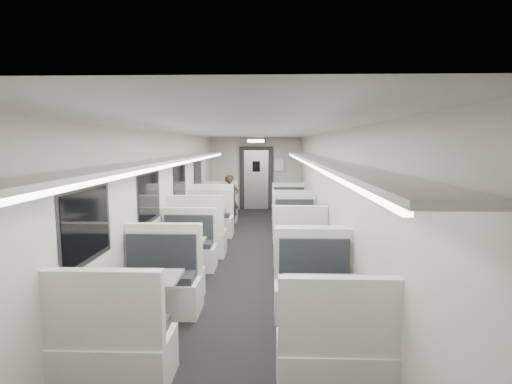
# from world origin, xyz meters

# --- Properties ---
(room) EXTENTS (3.24, 12.24, 2.64)m
(room) POSITION_xyz_m (0.00, 0.00, 1.20)
(room) COLOR black
(room) RESTS_ON ground
(booth_left_a) EXTENTS (1.03, 2.09, 1.12)m
(booth_left_a) POSITION_xyz_m (-1.00, 3.10, 0.37)
(booth_left_a) COLOR beige
(booth_left_a) RESTS_ON room
(booth_left_b) EXTENTS (1.12, 2.28, 1.22)m
(booth_left_b) POSITION_xyz_m (-1.00, 1.26, 0.41)
(booth_left_b) COLOR beige
(booth_left_b) RESTS_ON room
(booth_left_c) EXTENTS (0.97, 1.98, 1.06)m
(booth_left_c) POSITION_xyz_m (-1.00, -1.19, 0.35)
(booth_left_c) COLOR beige
(booth_left_c) RESTS_ON room
(booth_left_d) EXTENTS (1.05, 2.13, 1.14)m
(booth_left_d) POSITION_xyz_m (-1.00, -3.06, 0.38)
(booth_left_d) COLOR beige
(booth_left_d) RESTS_ON room
(booth_right_a) EXTENTS (0.98, 1.98, 1.06)m
(booth_right_a) POSITION_xyz_m (1.00, 3.40, 0.35)
(booth_right_a) COLOR beige
(booth_right_a) RESTS_ON room
(booth_right_b) EXTENTS (0.98, 1.98, 1.06)m
(booth_right_b) POSITION_xyz_m (1.00, 0.87, 0.35)
(booth_right_b) COLOR beige
(booth_right_b) RESTS_ON room
(booth_right_c) EXTENTS (0.98, 1.99, 1.06)m
(booth_right_c) POSITION_xyz_m (1.00, -0.90, 0.36)
(booth_right_c) COLOR beige
(booth_right_c) RESTS_ON room
(booth_right_d) EXTENTS (1.02, 2.06, 1.10)m
(booth_right_d) POSITION_xyz_m (1.00, -3.11, 0.37)
(booth_right_d) COLOR beige
(booth_right_d) RESTS_ON room
(passenger) EXTENTS (0.52, 0.35, 1.39)m
(passenger) POSITION_xyz_m (-0.64, 3.44, 0.70)
(passenger) COLOR black
(passenger) RESTS_ON room
(window_a) EXTENTS (0.02, 1.18, 0.84)m
(window_a) POSITION_xyz_m (-1.49, 3.40, 1.35)
(window_a) COLOR black
(window_a) RESTS_ON room
(window_b) EXTENTS (0.02, 1.18, 0.84)m
(window_b) POSITION_xyz_m (-1.49, 1.20, 1.35)
(window_b) COLOR black
(window_b) RESTS_ON room
(window_c) EXTENTS (0.02, 1.18, 0.84)m
(window_c) POSITION_xyz_m (-1.49, -1.00, 1.35)
(window_c) COLOR black
(window_c) RESTS_ON room
(window_d) EXTENTS (0.02, 1.18, 0.84)m
(window_d) POSITION_xyz_m (-1.49, -3.20, 1.35)
(window_d) COLOR black
(window_d) RESTS_ON room
(luggage_rack_left) EXTENTS (0.46, 10.40, 0.09)m
(luggage_rack_left) POSITION_xyz_m (-1.24, -0.30, 1.92)
(luggage_rack_left) COLOR beige
(luggage_rack_left) RESTS_ON room
(luggage_rack_right) EXTENTS (0.46, 10.40, 0.09)m
(luggage_rack_right) POSITION_xyz_m (1.24, -0.30, 1.92)
(luggage_rack_right) COLOR beige
(luggage_rack_right) RESTS_ON room
(vestibule_door) EXTENTS (1.10, 0.13, 2.10)m
(vestibule_door) POSITION_xyz_m (0.00, 5.93, 1.04)
(vestibule_door) COLOR black
(vestibule_door) RESTS_ON room
(exit_sign) EXTENTS (0.62, 0.12, 0.16)m
(exit_sign) POSITION_xyz_m (0.00, 5.44, 2.28)
(exit_sign) COLOR black
(exit_sign) RESTS_ON room
(wall_notice) EXTENTS (0.32, 0.02, 0.40)m
(wall_notice) POSITION_xyz_m (0.75, 5.92, 1.50)
(wall_notice) COLOR white
(wall_notice) RESTS_ON room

